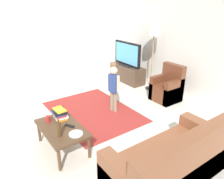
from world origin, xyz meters
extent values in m
plane|color=beige|center=(0.00, 0.00, 0.00)|extent=(7.80, 7.80, 0.00)
cube|color=silver|center=(0.00, 3.00, 1.35)|extent=(6.00, 0.12, 2.70)
cube|color=silver|center=(-3.00, 0.00, 1.35)|extent=(0.12, 6.00, 2.70)
cube|color=#9E2D28|center=(-0.46, 0.40, 0.00)|extent=(2.20, 1.60, 0.01)
cube|color=#4C3828|center=(-1.59, 2.30, 0.25)|extent=(1.20, 0.44, 0.50)
cube|color=black|center=(-1.59, 2.25, 0.10)|extent=(1.10, 0.32, 0.03)
cube|color=black|center=(-1.59, 2.28, 0.52)|extent=(0.44, 0.28, 0.03)
cube|color=black|center=(-1.59, 2.28, 0.87)|extent=(1.10, 0.07, 0.68)
cube|color=#59B2D8|center=(-1.59, 2.24, 0.87)|extent=(1.00, 0.01, 0.58)
cube|color=brown|center=(1.83, 0.25, 0.21)|extent=(0.80, 1.80, 0.42)
cube|color=brown|center=(2.13, 0.25, 0.43)|extent=(0.20, 1.80, 0.86)
cube|color=brown|center=(1.83, 1.05, 0.30)|extent=(0.80, 0.20, 0.60)
cube|color=#B22823|center=(1.98, 0.80, 0.56)|extent=(0.10, 0.32, 0.32)
cube|color=brown|center=(0.06, 2.20, 0.21)|extent=(0.60, 0.60, 0.42)
cube|color=brown|center=(0.06, 2.42, 0.45)|extent=(0.60, 0.16, 0.90)
cube|color=brown|center=(-0.18, 2.20, 0.30)|extent=(0.12, 0.60, 0.60)
cube|color=brown|center=(0.30, 2.20, 0.30)|extent=(0.12, 0.60, 0.60)
cylinder|color=#262626|center=(-0.72, 2.45, 0.01)|extent=(0.28, 0.28, 0.02)
cylinder|color=#99844C|center=(-0.72, 2.45, 0.76)|extent=(0.03, 0.03, 1.50)
cylinder|color=silver|center=(-0.72, 2.45, 1.64)|extent=(0.36, 0.36, 0.28)
cylinder|color=#33598C|center=(-0.65, 1.09, 0.23)|extent=(0.08, 0.08, 0.46)
cylinder|color=#33598C|center=(-0.55, 1.04, 0.23)|extent=(0.08, 0.08, 0.46)
cube|color=gold|center=(-0.60, 1.07, 0.66)|extent=(0.25, 0.21, 0.40)
sphere|color=brown|center=(-0.60, 1.07, 0.94)|extent=(0.16, 0.16, 0.16)
cylinder|color=brown|center=(-0.73, 1.13, 0.68)|extent=(0.06, 0.06, 0.36)
cylinder|color=brown|center=(-0.47, 1.00, 0.68)|extent=(0.06, 0.06, 0.36)
cylinder|color=gray|center=(-0.28, 0.80, 0.24)|extent=(0.08, 0.08, 0.47)
cylinder|color=gray|center=(-0.17, 0.81, 0.24)|extent=(0.08, 0.08, 0.47)
cube|color=#2D478C|center=(-0.23, 0.80, 0.67)|extent=(0.24, 0.15, 0.40)
sphere|color=beige|center=(-0.23, 0.80, 0.96)|extent=(0.17, 0.17, 0.17)
cylinder|color=beige|center=(-0.37, 0.79, 0.69)|extent=(0.06, 0.06, 0.36)
cylinder|color=beige|center=(-0.08, 0.82, 0.69)|extent=(0.06, 0.06, 0.36)
cube|color=#513823|center=(0.39, -0.68, 0.40)|extent=(1.00, 0.60, 0.04)
cylinder|color=#513823|center=(-0.06, -0.93, 0.19)|extent=(0.05, 0.05, 0.38)
cylinder|color=#513823|center=(0.84, -0.93, 0.19)|extent=(0.05, 0.05, 0.38)
cylinder|color=#513823|center=(-0.06, -0.43, 0.19)|extent=(0.05, 0.05, 0.38)
cylinder|color=#513823|center=(0.84, -0.43, 0.19)|extent=(0.05, 0.05, 0.38)
cube|color=orange|center=(0.10, -0.59, 0.43)|extent=(0.29, 0.19, 0.03)
cube|color=white|center=(0.10, -0.57, 0.47)|extent=(0.28, 0.25, 0.03)
cube|color=red|center=(0.08, -0.58, 0.50)|extent=(0.30, 0.20, 0.03)
cube|color=#334CA5|center=(0.09, -0.59, 0.52)|extent=(0.26, 0.21, 0.03)
cube|color=black|center=(0.09, -0.58, 0.56)|extent=(0.29, 0.23, 0.04)
cube|color=yellow|center=(0.10, -0.58, 0.59)|extent=(0.25, 0.18, 0.03)
cylinder|color=#4C3319|center=(0.61, -0.80, 0.53)|extent=(0.06, 0.06, 0.23)
cylinder|color=#4C3319|center=(0.61, -0.80, 0.68)|extent=(0.02, 0.02, 0.06)
cube|color=black|center=(0.44, -0.56, 0.43)|extent=(0.17, 0.13, 0.02)
cylinder|color=red|center=(0.11, -0.80, 0.48)|extent=(0.07, 0.07, 0.12)
cylinder|color=white|center=(0.71, -0.58, 0.43)|extent=(0.22, 0.22, 0.02)
cube|color=silver|center=(0.73, -0.58, 0.44)|extent=(0.14, 0.07, 0.01)
camera|label=1|loc=(3.35, -1.77, 2.34)|focal=34.95mm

